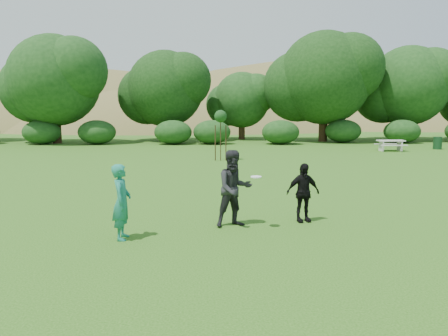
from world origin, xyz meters
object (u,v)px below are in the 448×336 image
object	(u,v)px
player_black	(303,193)
sapling	(221,118)
trash_can_near	(438,143)
player_teal	(122,202)
player_grey	(234,189)
picnic_table	(391,144)

from	to	relation	value
player_black	sapling	world-z (taller)	sapling
trash_can_near	player_teal	bearing A→B (deg)	-131.79
player_teal	sapling	xyz separation A→B (m)	(2.81, 14.88, 1.56)
player_black	trash_can_near	bearing A→B (deg)	42.27
player_grey	picnic_table	bearing A→B (deg)	39.93
trash_can_near	player_black	bearing A→B (deg)	-126.09
player_black	sapling	size ratio (longest dim) A/B	0.54
player_teal	player_black	xyz separation A→B (m)	(4.43, 1.33, -0.09)
player_teal	trash_can_near	world-z (taller)	player_teal
trash_can_near	picnic_table	xyz separation A→B (m)	(-3.95, -1.15, 0.07)
sapling	trash_can_near	bearing A→B (deg)	20.93
player_grey	trash_can_near	distance (m)	25.72
trash_can_near	sapling	distance (m)	17.18
player_black	picnic_table	bearing A→B (deg)	49.09
player_teal	sapling	distance (m)	15.23
player_grey	trash_can_near	bearing A→B (deg)	33.91
trash_can_near	sapling	size ratio (longest dim) A/B	0.32
player_grey	player_teal	bearing A→B (deg)	-177.05
player_grey	player_black	distance (m)	1.87
player_teal	trash_can_near	xyz separation A→B (m)	(18.75, 20.98, -0.41)
player_grey	player_black	world-z (taller)	player_grey
picnic_table	player_grey	bearing A→B (deg)	-122.86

